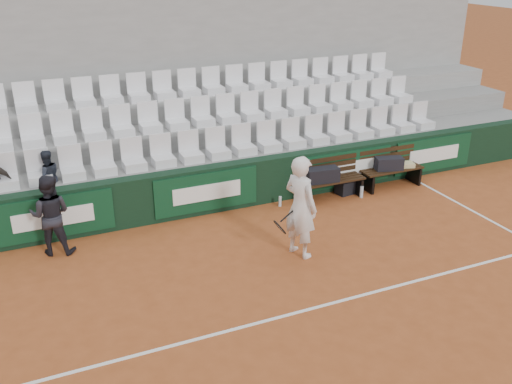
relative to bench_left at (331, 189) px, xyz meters
name	(u,v)px	position (x,y,z in m)	size (l,w,h in m)	color
ground	(302,311)	(-2.60, -3.56, -0.23)	(80.00, 80.00, 0.00)	#A24E24
court_baseline	(302,311)	(-2.60, -3.56, -0.22)	(18.00, 0.06, 0.01)	white
back_barrier	(216,188)	(-2.53, 0.43, 0.28)	(18.00, 0.34, 1.00)	black
grandstand_tier_front	(203,178)	(-2.60, 1.07, 0.28)	(18.00, 0.95, 1.00)	gray
grandstand_tier_mid	(190,155)	(-2.60, 2.02, 0.50)	(18.00, 0.95, 1.45)	gray
grandstand_tier_back	(178,134)	(-2.60, 2.97, 0.72)	(18.00, 0.95, 1.90)	#979794
grandstand_rear_wall	(167,78)	(-2.60, 3.59, 1.98)	(18.00, 0.30, 4.40)	#969694
seat_row_front	(205,145)	(-2.60, 0.89, 1.09)	(11.90, 0.44, 0.63)	silver
seat_row_mid	(190,113)	(-2.60, 1.84, 1.54)	(11.90, 0.44, 0.63)	white
seat_row_back	(177,84)	(-2.60, 2.79, 1.99)	(11.90, 0.44, 0.63)	white
bench_left	(331,189)	(0.00, 0.00, 0.00)	(1.50, 0.56, 0.45)	black
bench_right	(391,177)	(1.62, 0.03, 0.00)	(1.50, 0.56, 0.45)	#311D0E
sports_bag_left	(322,175)	(-0.26, -0.03, 0.38)	(0.72, 0.31, 0.31)	black
sports_bag_right	(389,164)	(1.50, 0.00, 0.37)	(0.62, 0.29, 0.29)	black
towel	(406,165)	(1.98, -0.01, 0.27)	(0.36, 0.26, 0.10)	#CAC083
sports_bag_ground	(347,186)	(0.49, 0.11, -0.07)	(0.51, 0.31, 0.31)	black
water_bottle_near	(280,201)	(-1.22, 0.06, -0.11)	(0.06, 0.06, 0.23)	silver
water_bottle_far	(362,192)	(0.64, -0.25, -0.09)	(0.08, 0.08, 0.27)	silver
tennis_player	(300,207)	(-1.81, -1.95, 0.71)	(0.83, 0.80, 1.88)	silver
ball_kid	(50,215)	(-5.86, -0.11, 0.53)	(0.73, 0.57, 1.51)	black
spectator_c	(44,155)	(-5.76, 0.94, 1.31)	(0.52, 0.40, 1.06)	#1E222D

